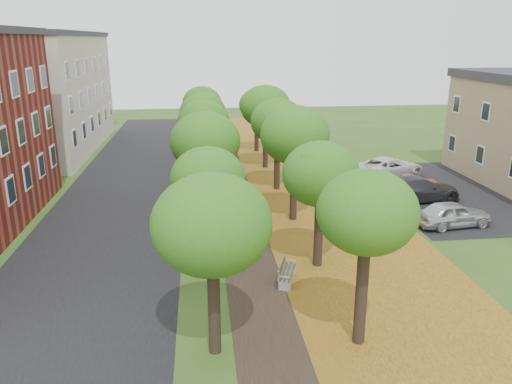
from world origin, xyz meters
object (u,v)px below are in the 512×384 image
object	(u,v)px
car_red	(416,188)
car_grey	(418,189)
bench	(286,272)
car_white	(389,167)
car_silver	(453,214)

from	to	relation	value
car_red	car_grey	xyz separation A→B (m)	(0.00, -0.34, 0.03)
bench	car_red	world-z (taller)	car_red
car_red	car_grey	size ratio (longest dim) A/B	0.85
bench	car_grey	distance (m)	14.13
car_red	bench	bearing A→B (deg)	121.37
bench	car_grey	size ratio (longest dim) A/B	0.35
bench	car_grey	bearing A→B (deg)	-26.53
car_red	car_white	world-z (taller)	car_white
car_silver	car_red	bearing A→B (deg)	-7.33
car_silver	car_red	distance (m)	4.86
car_silver	car_red	size ratio (longest dim) A/B	0.91
bench	car_silver	xyz separation A→B (m)	(10.07, 5.38, 0.27)
car_red	car_white	distance (m)	5.22
car_grey	car_white	bearing A→B (deg)	-9.05
bench	car_silver	bearing A→B (deg)	-42.95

